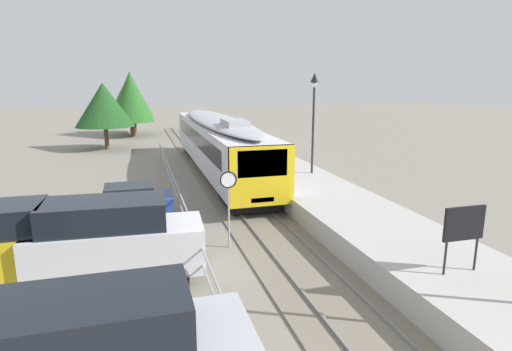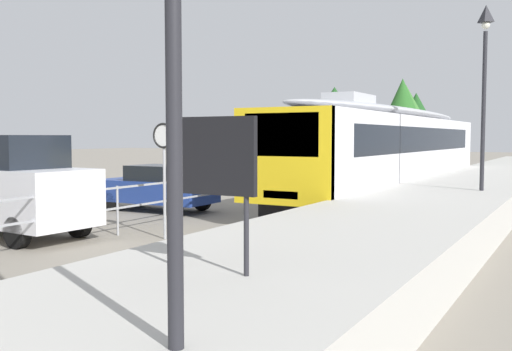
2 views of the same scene
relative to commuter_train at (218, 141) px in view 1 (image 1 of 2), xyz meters
The scene contains 14 objects.
ground_plane 4.36m from the commuter_train, 142.19° to the right, with size 160.00×160.00×0.00m, color gray.
track_rails 3.14m from the commuter_train, 90.00° to the right, with size 3.20×60.00×0.14m.
commuter_train is the anchor object (origin of this frame).
station_platform 4.34m from the commuter_train, 35.61° to the right, with size 3.90×60.00×0.90m, color #B7B5AD.
platform_lamp_mid_platform 7.13m from the commuter_train, 50.82° to the right, with size 0.34×0.34×5.35m.
platform_notice_board 17.85m from the commuter_train, 80.13° to the right, with size 1.20×0.08×1.80m.
speed_limit_sign 12.33m from the commuter_train, 99.08° to the right, with size 0.61×0.10×2.81m.
carpark_fence 12.82m from the commuter_train, 104.99° to the right, with size 0.06×36.06×1.25m.
parked_van_white 14.91m from the commuter_train, 112.42° to the right, with size 5.00×2.22×2.51m.
parked_hatchback_blue 9.84m from the commuter_train, 124.67° to the right, with size 4.02×1.80×1.53m.
tree_behind_carpark 21.43m from the commuter_train, 104.36° to the left, with size 4.62×4.62×6.88m.
tree_behind_station_far 24.48m from the commuter_train, 102.00° to the left, with size 4.13×4.13×6.00m.
tree_distant_left 14.61m from the commuter_train, 121.02° to the left, with size 4.95×4.95×5.72m.
tree_distant_centre 22.80m from the commuter_train, 103.80° to the left, with size 4.82×4.82×6.51m.
Camera 1 is at (-4.87, -1.56, 5.80)m, focal length 29.30 mm.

